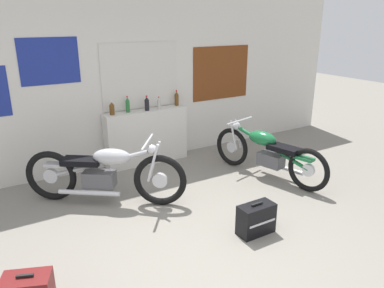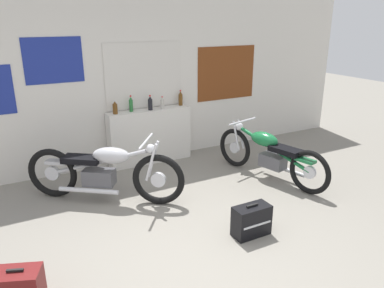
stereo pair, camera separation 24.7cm
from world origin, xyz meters
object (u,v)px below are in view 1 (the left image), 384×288
motorcycle_silver (104,173)px  hard_case_black (256,219)px  bottle_left_center (128,105)px  motorcycle_green (268,153)px  bottle_rightmost (177,99)px  bottle_leftmost (112,109)px  bottle_right_center (159,104)px  bottle_center (147,104)px

motorcycle_silver → hard_case_black: motorcycle_silver is taller
bottle_left_center → motorcycle_green: (1.66, -1.59, -0.65)m
bottle_rightmost → motorcycle_green: bearing=-65.5°
bottle_rightmost → motorcycle_green: (0.73, -1.61, -0.65)m
bottle_leftmost → bottle_right_center: (0.82, -0.03, -0.00)m
bottle_left_center → hard_case_black: size_ratio=0.61×
bottle_rightmost → hard_case_black: bearing=-99.9°
bottle_left_center → bottle_right_center: size_ratio=1.27×
motorcycle_green → bottle_right_center: bearing=126.3°
bottle_center → hard_case_black: 2.85m
bottle_rightmost → hard_case_black: (-0.49, -2.79, -0.87)m
bottle_center → hard_case_black: size_ratio=0.57×
bottle_leftmost → motorcycle_silver: (-0.53, -1.07, -0.60)m
bottle_right_center → hard_case_black: bottle_right_center is taller
bottle_right_center → motorcycle_green: 1.99m
bottle_leftmost → motorcycle_silver: bearing=-116.6°
hard_case_black → bottle_leftmost: bearing=104.7°
bottle_left_center → motorcycle_silver: (-0.82, -1.10, -0.62)m
bottle_rightmost → motorcycle_green: 1.88m
bottle_rightmost → bottle_center: bearing=-173.1°
bottle_center → motorcycle_silver: size_ratio=0.14×
hard_case_black → bottle_right_center: bearing=87.9°
bottle_right_center → motorcycle_silver: (-1.35, -1.04, -0.60)m
motorcycle_green → motorcycle_silver: motorcycle_silver is taller
bottle_left_center → bottle_rightmost: bottle_rightmost is taller
bottle_center → bottle_right_center: size_ratio=1.18×
bottle_leftmost → motorcycle_silver: size_ratio=0.12×
bottle_center → motorcycle_green: size_ratio=0.12×
bottle_leftmost → bottle_left_center: size_ratio=0.83×
bottle_right_center → motorcycle_silver: size_ratio=0.12×
motorcycle_green → hard_case_black: (-1.22, -1.18, -0.23)m
bottle_rightmost → hard_case_black: 2.97m
bottle_left_center → bottle_rightmost: size_ratio=0.99×
bottle_right_center → bottle_rightmost: bottle_rightmost is taller
bottle_left_center → bottle_center: 0.32m
motorcycle_green → hard_case_black: size_ratio=4.62×
bottle_right_center → bottle_center: bearing=177.7°
bottle_center → bottle_left_center: bearing=171.0°
bottle_left_center → bottle_leftmost: bearing=-173.9°
bottle_center → motorcycle_green: 2.14m
bottle_left_center → bottle_right_center: (0.54, -0.06, -0.03)m
motorcycle_silver → hard_case_black: 2.10m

